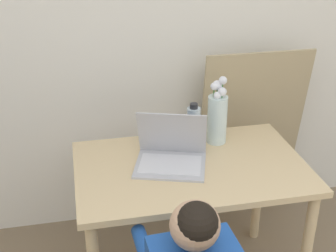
% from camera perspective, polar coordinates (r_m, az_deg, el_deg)
% --- Properties ---
extents(wall_back, '(6.40, 0.05, 2.50)m').
position_cam_1_polar(wall_back, '(2.61, 2.90, 13.62)').
color(wall_back, white).
rests_on(wall_back, ground_plane).
extents(dining_table, '(1.05, 0.67, 0.71)m').
position_cam_1_polar(dining_table, '(2.20, 2.76, -7.05)').
color(dining_table, '#D6B784').
rests_on(dining_table, ground_plane).
extents(laptop, '(0.38, 0.34, 0.25)m').
position_cam_1_polar(laptop, '(2.13, 0.37, -3.17)').
color(laptop, '#B2B2B7').
rests_on(laptop, dining_table).
extents(flower_vase, '(0.10, 0.10, 0.34)m').
position_cam_1_polar(flower_vase, '(2.29, 6.03, 1.31)').
color(flower_vase, silver).
rests_on(flower_vase, dining_table).
extents(water_bottle, '(0.06, 0.06, 0.24)m').
position_cam_1_polar(water_bottle, '(2.22, 3.10, -0.26)').
color(water_bottle, silver).
rests_on(water_bottle, dining_table).
extents(cardboard_panel, '(0.62, 0.17, 1.07)m').
position_cam_1_polar(cardboard_panel, '(2.83, 9.95, -1.12)').
color(cardboard_panel, tan).
rests_on(cardboard_panel, ground_plane).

